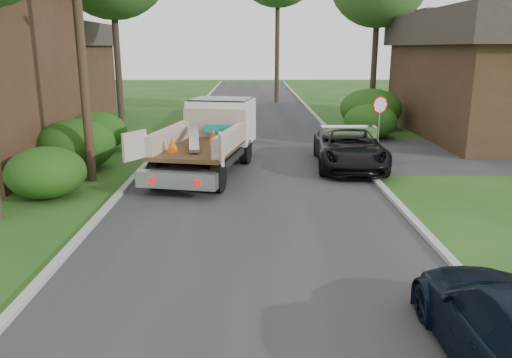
{
  "coord_description": "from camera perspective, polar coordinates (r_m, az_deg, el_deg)",
  "views": [
    {
      "loc": [
        -0.06,
        -11.46,
        4.36
      ],
      "look_at": [
        0.04,
        0.54,
        1.2
      ],
      "focal_mm": 35.0,
      "sensor_mm": 36.0,
      "label": 1
    }
  ],
  "objects": [
    {
      "name": "ground",
      "position": [
        12.27,
        -0.18,
        -6.07
      ],
      "size": [
        120.0,
        120.0,
        0.0
      ],
      "primitive_type": "plane",
      "color": "#1C4513",
      "rests_on": "ground"
    },
    {
      "name": "house_right",
      "position": [
        28.64,
        27.15,
        10.78
      ],
      "size": [
        9.72,
        12.96,
        6.2
      ],
      "rotation": [
        0.0,
        0.0,
        1.57
      ],
      "color": "#3C2618",
      "rests_on": "ground"
    },
    {
      "name": "stop_sign",
      "position": [
        21.29,
        13.94,
        7.36
      ],
      "size": [
        0.71,
        0.32,
        2.48
      ],
      "color": "slate",
      "rests_on": "ground"
    },
    {
      "name": "curb_left",
      "position": [
        22.26,
        -10.96,
        3.35
      ],
      "size": [
        0.2,
        90.0,
        0.12
      ],
      "primitive_type": "cube",
      "color": "#9E9E99",
      "rests_on": "ground"
    },
    {
      "name": "hedge_left_c",
      "position": [
        22.77,
        -17.78,
        5.19
      ],
      "size": [
        2.6,
        2.6,
        1.7
      ],
      "primitive_type": "ellipsoid",
      "color": "#113D0E",
      "rests_on": "ground"
    },
    {
      "name": "hedge_right_b",
      "position": [
        28.42,
        12.98,
        7.82
      ],
      "size": [
        3.38,
        3.38,
        2.21
      ],
      "primitive_type": "ellipsoid",
      "color": "#113D0E",
      "rests_on": "ground"
    },
    {
      "name": "hedge_left_b",
      "position": [
        19.39,
        -19.93,
        3.7
      ],
      "size": [
        2.86,
        2.86,
        1.87
      ],
      "primitive_type": "ellipsoid",
      "color": "#113D0E",
      "rests_on": "ground"
    },
    {
      "name": "flatbed_truck",
      "position": [
        18.5,
        -4.9,
        5.33
      ],
      "size": [
        3.94,
        6.93,
        2.48
      ],
      "rotation": [
        0.0,
        0.0,
        -0.2
      ],
      "color": "black",
      "rests_on": "ground"
    },
    {
      "name": "hedge_right_a",
      "position": [
        25.4,
        12.94,
        6.45
      ],
      "size": [
        2.6,
        2.6,
        1.7
      ],
      "primitive_type": "ellipsoid",
      "color": "#113D0E",
      "rests_on": "ground"
    },
    {
      "name": "utility_pole",
      "position": [
        17.33,
        -19.56,
        16.64
      ],
      "size": [
        2.42,
        1.25,
        10.0
      ],
      "color": "#382619",
      "rests_on": "ground"
    },
    {
      "name": "hedge_left_a",
      "position": [
        16.12,
        -22.87,
        0.69
      ],
      "size": [
        2.34,
        2.34,
        1.53
      ],
      "primitive_type": "ellipsoid",
      "color": "#113D0E",
      "rests_on": "ground"
    },
    {
      "name": "curb_right",
      "position": [
        22.28,
        10.3,
        3.4
      ],
      "size": [
        0.2,
        90.0,
        0.12
      ],
      "primitive_type": "cube",
      "color": "#9E9E99",
      "rests_on": "ground"
    },
    {
      "name": "house_left_far",
      "position": [
        36.08,
        -22.85,
        11.56
      ],
      "size": [
        7.56,
        7.56,
        6.0
      ],
      "color": "#3C2618",
      "rests_on": "ground"
    },
    {
      "name": "road",
      "position": [
        21.9,
        -0.33,
        3.29
      ],
      "size": [
        8.0,
        90.0,
        0.02
      ],
      "primitive_type": "cube",
      "color": "#28282B",
      "rests_on": "ground"
    },
    {
      "name": "black_pickup",
      "position": [
        19.04,
        10.62,
        3.52
      ],
      "size": [
        2.77,
        5.41,
        1.46
      ],
      "primitive_type": "imported",
      "rotation": [
        0.0,
        0.0,
        -0.07
      ],
      "color": "black",
      "rests_on": "ground"
    }
  ]
}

